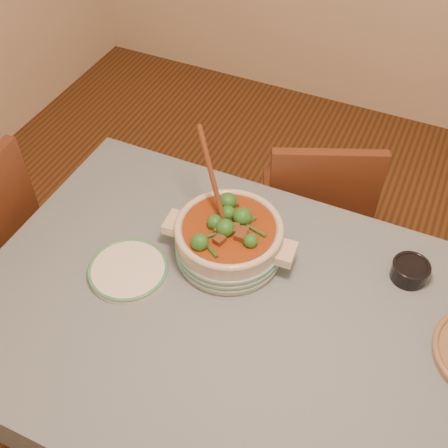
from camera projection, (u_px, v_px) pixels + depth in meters
name	position (u px, v px, depth m)	size (l,w,h in m)	color
floor	(247.00, 431.00, 2.15)	(4.50, 4.50, 0.00)	#462514
dining_table	(254.00, 339.00, 1.66)	(1.68, 1.08, 0.76)	brown
stew_casserole	(229.00, 237.00, 1.70)	(0.42, 0.34, 0.39)	beige
white_plate	(128.00, 270.00, 1.71)	(0.25, 0.25, 0.02)	white
condiment_bowl	(410.00, 270.00, 1.68)	(0.14, 0.14, 0.06)	black
chair_far	(316.00, 208.00, 2.28)	(0.53, 0.53, 0.87)	brown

